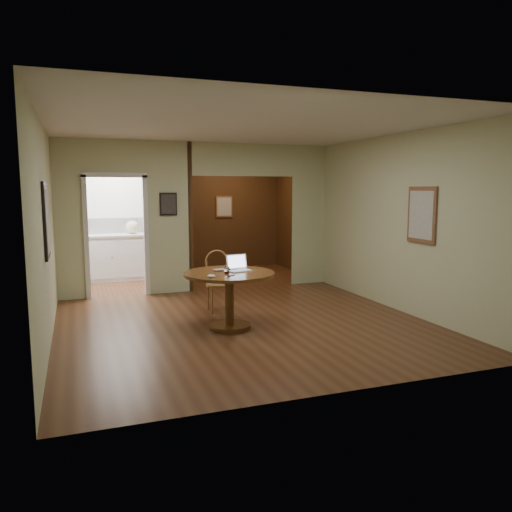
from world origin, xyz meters
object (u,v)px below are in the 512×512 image
object	(u,v)px
dining_table	(229,287)
open_laptop	(238,266)
closed_laptop	(227,270)
chair	(218,278)

from	to	relation	value
dining_table	open_laptop	distance (m)	0.32
dining_table	closed_laptop	xyz separation A→B (m)	(-0.00, 0.11, 0.21)
chair	closed_laptop	xyz separation A→B (m)	(-0.11, -0.85, 0.25)
open_laptop	dining_table	bearing A→B (deg)	-157.34
dining_table	chair	size ratio (longest dim) A/B	1.30
dining_table	closed_laptop	world-z (taller)	closed_laptop
dining_table	open_laptop	world-z (taller)	open_laptop
chair	closed_laptop	distance (m)	0.89
dining_table	open_laptop	xyz separation A→B (m)	(0.16, 0.10, 0.26)
chair	open_laptop	xyz separation A→B (m)	(0.05, -0.85, 0.30)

